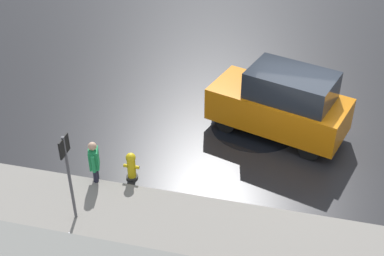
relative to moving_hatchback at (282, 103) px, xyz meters
name	(u,v)px	position (x,y,z in m)	size (l,w,h in m)	color
ground_plane	(291,148)	(-0.43, 0.69, -1.03)	(60.00, 60.00, 0.00)	black
moving_hatchback	(282,103)	(0.00, 0.00, 0.00)	(4.23, 2.77, 2.06)	orange
fire_hydrant	(131,166)	(3.52, 2.99, -0.63)	(0.42, 0.31, 0.80)	gold
pedestrian	(94,160)	(4.39, 3.30, -0.34)	(0.35, 0.54, 1.22)	#1E8C4C
sign_post	(68,167)	(4.35, 4.72, 0.55)	(0.07, 0.44, 2.40)	#4C4C51
puddle_patch	(255,126)	(0.70, -0.16, -1.02)	(2.67, 2.67, 0.01)	black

